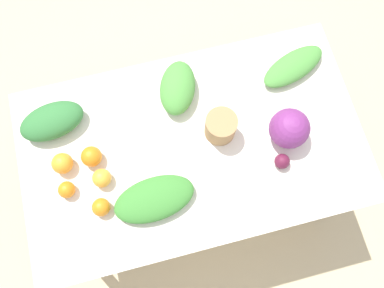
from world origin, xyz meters
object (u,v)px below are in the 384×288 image
at_px(cabbage_purple, 289,128).
at_px(beet_root, 282,161).
at_px(orange_4, 102,178).
at_px(greens_bunch_beet_tops, 293,66).
at_px(greens_bunch_kale, 52,121).
at_px(greens_bunch_dandelion, 154,199).
at_px(orange_1, 67,190).
at_px(orange_3, 91,157).
at_px(paper_bag, 221,127).
at_px(orange_2, 101,207).
at_px(greens_bunch_scallion, 177,88).
at_px(orange_0, 62,163).

height_order(cabbage_purple, beet_root, cabbage_purple).
distance_m(beet_root, orange_4, 0.71).
distance_m(greens_bunch_beet_tops, orange_4, 0.92).
bearing_deg(cabbage_purple, greens_bunch_kale, 163.16).
distance_m(greens_bunch_kale, greens_bunch_dandelion, 0.52).
xyz_separation_m(cabbage_purple, orange_4, (-0.76, -0.00, -0.04)).
relative_size(greens_bunch_kale, orange_1, 3.96).
distance_m(greens_bunch_dandelion, orange_3, 0.30).
height_order(paper_bag, greens_bunch_dandelion, paper_bag).
bearing_deg(greens_bunch_dandelion, greens_bunch_kale, 129.07).
distance_m(paper_bag, greens_bunch_beet_tops, 0.43).
distance_m(paper_bag, orange_3, 0.53).
bearing_deg(orange_3, cabbage_purple, -6.77).
height_order(beet_root, orange_2, orange_2).
xyz_separation_m(paper_bag, orange_4, (-0.50, -0.08, -0.03)).
distance_m(greens_bunch_kale, greens_bunch_scallion, 0.52).
bearing_deg(beet_root, orange_4, 171.15).
bearing_deg(orange_4, paper_bag, 9.11).
height_order(cabbage_purple, orange_2, cabbage_purple).
bearing_deg(orange_3, greens_bunch_kale, 124.83).
distance_m(greens_bunch_dandelion, orange_1, 0.34).
bearing_deg(greens_bunch_beet_tops, orange_2, -156.98).
bearing_deg(orange_4, greens_bunch_scallion, 38.00).
bearing_deg(orange_1, greens_bunch_kale, 91.62).
height_order(greens_bunch_dandelion, orange_1, greens_bunch_dandelion).
bearing_deg(paper_bag, greens_bunch_kale, 163.28).
bearing_deg(greens_bunch_beet_tops, greens_bunch_dandelion, -149.99).
bearing_deg(cabbage_purple, beet_root, -115.90).
relative_size(greens_bunch_scallion, greens_bunch_beet_tops, 0.80).
relative_size(greens_bunch_scallion, orange_0, 2.88).
bearing_deg(orange_2, orange_0, 119.23).
bearing_deg(cabbage_purple, greens_bunch_beet_tops, 66.08).
bearing_deg(greens_bunch_scallion, orange_0, -158.96).
relative_size(greens_bunch_dandelion, greens_bunch_scallion, 1.32).
xyz_separation_m(cabbage_purple, greens_bunch_beet_tops, (0.12, 0.27, -0.05)).
distance_m(greens_bunch_dandelion, greens_bunch_scallion, 0.47).
bearing_deg(greens_bunch_dandelion, beet_root, 2.23).
height_order(cabbage_purple, greens_bunch_kale, cabbage_purple).
bearing_deg(orange_1, orange_4, 4.19).
bearing_deg(orange_0, greens_bunch_scallion, 21.04).
relative_size(greens_bunch_scallion, orange_4, 3.25).
relative_size(orange_0, orange_1, 1.26).
height_order(greens_bunch_dandelion, orange_0, orange_0).
xyz_separation_m(greens_bunch_scallion, orange_2, (-0.40, -0.40, -0.01)).
height_order(greens_bunch_beet_tops, orange_0, orange_0).
height_order(orange_1, orange_3, orange_3).
relative_size(beet_root, orange_3, 0.74).
distance_m(greens_bunch_kale, orange_4, 0.32).
bearing_deg(orange_1, paper_bag, 8.04).
bearing_deg(orange_0, greens_bunch_dandelion, -35.22).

